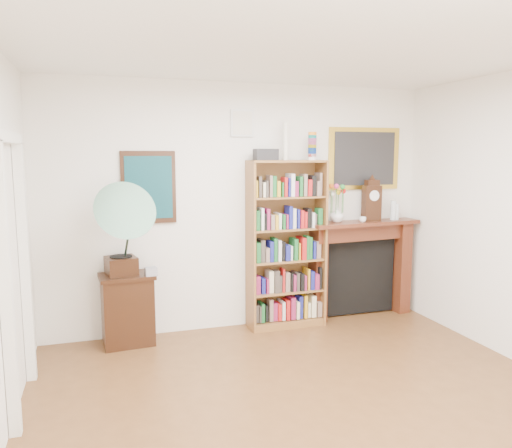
{
  "coord_description": "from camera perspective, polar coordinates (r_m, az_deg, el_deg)",
  "views": [
    {
      "loc": [
        -1.56,
        -2.98,
        2.0
      ],
      "look_at": [
        -0.12,
        1.6,
        1.33
      ],
      "focal_mm": 35.0,
      "sensor_mm": 36.0,
      "label": 1
    }
  ],
  "objects": [
    {
      "name": "cd_stack",
      "position": [
        5.31,
        -11.91,
        -5.32
      ],
      "size": [
        0.13,
        0.13,
        0.08
      ],
      "primitive_type": "cube",
      "rotation": [
        0.0,
        0.0,
        0.07
      ],
      "color": "silver",
      "rests_on": "side_cabinet"
    },
    {
      "name": "fireplace",
      "position": [
        6.32,
        11.82,
        -4.02
      ],
      "size": [
        1.44,
        0.45,
        1.2
      ],
      "rotation": [
        0.0,
        0.0,
        0.08
      ],
      "color": "#482010",
      "rests_on": "floor"
    },
    {
      "name": "room",
      "position": [
        3.42,
        9.96,
        -2.33
      ],
      "size": [
        4.51,
        5.01,
        2.81
      ],
      "color": "#58361A",
      "rests_on": "ground"
    },
    {
      "name": "teacup",
      "position": [
        6.08,
        12.1,
        0.5
      ],
      "size": [
        0.09,
        0.09,
        0.07
      ],
      "primitive_type": "imported",
      "rotation": [
        0.0,
        0.0,
        0.06
      ],
      "color": "white",
      "rests_on": "fireplace"
    },
    {
      "name": "mantel_clock",
      "position": [
        6.2,
        13.07,
        2.55
      ],
      "size": [
        0.22,
        0.13,
        0.5
      ],
      "rotation": [
        0.0,
        0.0,
        0.0
      ],
      "color": "black",
      "rests_on": "fireplace"
    },
    {
      "name": "small_picture",
      "position": [
        5.69,
        -1.59,
        11.46
      ],
      "size": [
        0.26,
        0.04,
        0.3
      ],
      "color": "white",
      "rests_on": "back_wall"
    },
    {
      "name": "bottle_left",
      "position": [
        6.37,
        15.41,
        1.52
      ],
      "size": [
        0.07,
        0.07,
        0.24
      ],
      "primitive_type": "cylinder",
      "color": "silver",
      "rests_on": "fireplace"
    },
    {
      "name": "gilt_painting",
      "position": [
        6.29,
        12.25,
        7.31
      ],
      "size": [
        0.95,
        0.04,
        0.75
      ],
      "color": "gold",
      "rests_on": "back_wall"
    },
    {
      "name": "teal_poster",
      "position": [
        5.5,
        -12.17,
        4.11
      ],
      "size": [
        0.58,
        0.04,
        0.78
      ],
      "color": "black",
      "rests_on": "back_wall"
    },
    {
      "name": "gramophone",
      "position": [
        5.17,
        -15.26,
        0.01
      ],
      "size": [
        0.73,
        0.84,
        0.98
      ],
      "rotation": [
        0.0,
        0.0,
        0.19
      ],
      "color": "black",
      "rests_on": "side_cabinet"
    },
    {
      "name": "flower_vase",
      "position": [
        6.03,
        9.22,
        1.03
      ],
      "size": [
        0.21,
        0.21,
        0.17
      ],
      "primitive_type": "imported",
      "rotation": [
        0.0,
        0.0,
        0.35
      ],
      "color": "white",
      "rests_on": "fireplace"
    },
    {
      "name": "side_cabinet",
      "position": [
        5.51,
        -14.45,
        -9.43
      ],
      "size": [
        0.59,
        0.45,
        0.76
      ],
      "primitive_type": "cube",
      "rotation": [
        0.0,
        0.0,
        0.08
      ],
      "color": "black",
      "rests_on": "floor"
    },
    {
      "name": "bookshelf",
      "position": [
        5.76,
        3.51,
        -1.24
      ],
      "size": [
        0.9,
        0.34,
        2.23
      ],
      "rotation": [
        0.0,
        0.0,
        0.03
      ],
      "color": "brown",
      "rests_on": "floor"
    },
    {
      "name": "bottle_right",
      "position": [
        6.4,
        15.76,
        1.36
      ],
      "size": [
        0.06,
        0.06,
        0.2
      ],
      "primitive_type": "cylinder",
      "color": "silver",
      "rests_on": "fireplace"
    },
    {
      "name": "door_casing",
      "position": [
        4.3,
        -25.86,
        -2.79
      ],
      "size": [
        0.08,
        1.02,
        2.17
      ],
      "color": "white",
      "rests_on": "left_wall"
    }
  ]
}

